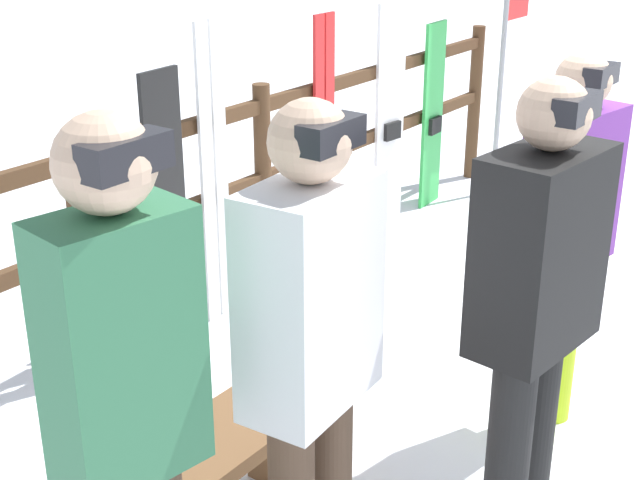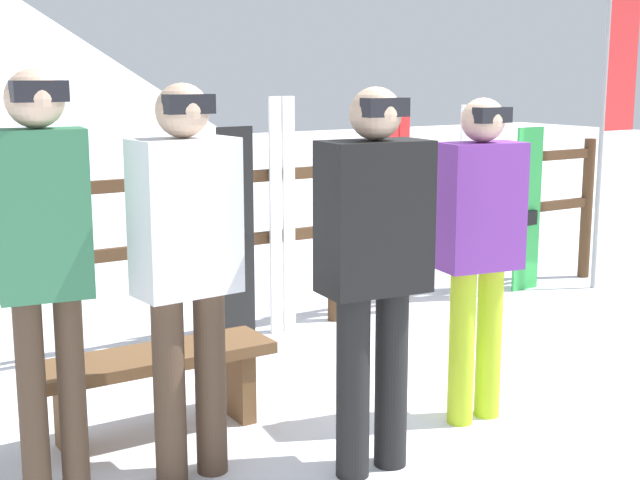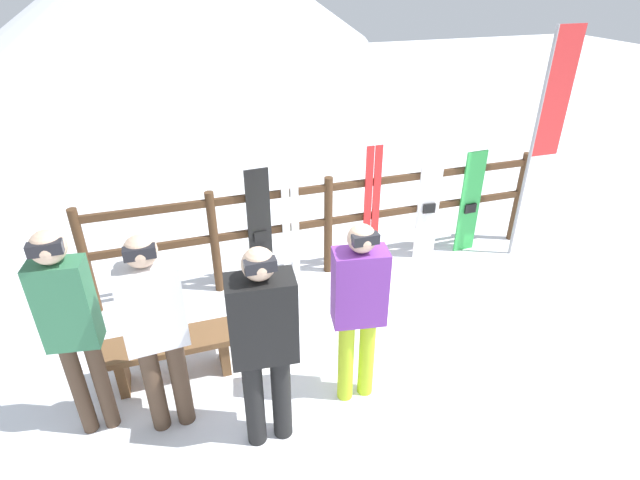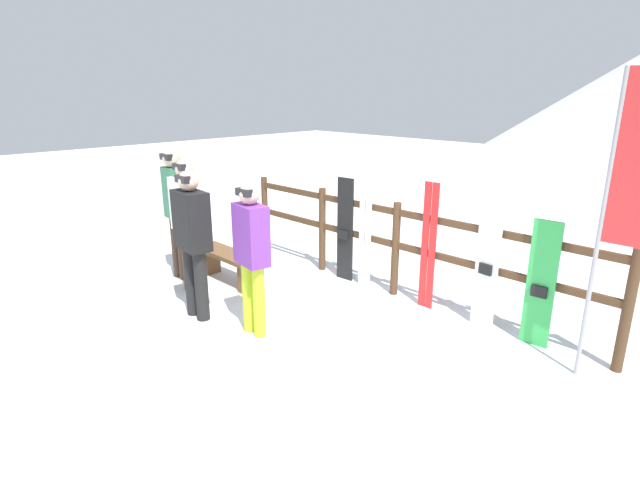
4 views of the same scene
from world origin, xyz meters
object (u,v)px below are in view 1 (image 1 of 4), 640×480
(snowboard_black_stripe, at_px, (167,213))
(ski_pair_red, at_px, (324,143))
(snowboard_white, at_px, (390,120))
(person_white, at_px, (311,348))
(person_black, at_px, (536,300))
(person_purple, at_px, (568,223))
(person_plaid_green, at_px, (127,397))
(ski_pair_white, at_px, (214,177))
(snowboard_green, at_px, (433,116))
(bench, at_px, (202,474))

(snowboard_black_stripe, bearing_deg, ski_pair_red, 0.15)
(ski_pair_red, bearing_deg, snowboard_white, -0.25)
(snowboard_white, bearing_deg, person_white, -151.45)
(person_black, bearing_deg, person_white, 152.57)
(person_purple, distance_m, person_plaid_green, 2.14)
(ski_pair_white, relative_size, ski_pair_red, 1.05)
(snowboard_white, bearing_deg, snowboard_green, -0.02)
(bench, distance_m, snowboard_black_stripe, 1.69)
(snowboard_white, bearing_deg, person_purple, -131.40)
(person_white, xyz_separation_m, ski_pair_red, (2.48, 1.77, -0.25))
(ski_pair_white, xyz_separation_m, snowboard_white, (1.75, -0.00, -0.05))
(person_plaid_green, distance_m, snowboard_white, 4.16)
(bench, distance_m, ski_pair_red, 2.77)
(person_plaid_green, bearing_deg, bench, 32.01)
(snowboard_black_stripe, bearing_deg, bench, -131.24)
(person_purple, xyz_separation_m, person_black, (-0.81, -0.21, 0.03))
(person_white, distance_m, person_black, 0.82)
(person_purple, distance_m, snowboard_white, 2.58)
(person_white, relative_size, snowboard_white, 1.13)
(person_plaid_green, distance_m, person_white, 0.59)
(snowboard_black_stripe, bearing_deg, person_black, -100.66)
(ski_pair_red, bearing_deg, bench, -153.09)
(bench, xyz_separation_m, snowboard_green, (3.79, 1.23, 0.36))
(person_white, bearing_deg, snowboard_green, 24.67)
(person_purple, xyz_separation_m, ski_pair_white, (-0.05, 1.93, -0.16))
(bench, bearing_deg, person_white, -95.70)
(bench, bearing_deg, person_plaid_green, -147.99)
(person_purple, height_order, person_plaid_green, person_plaid_green)
(person_black, xyz_separation_m, snowboard_green, (3.11, 2.14, -0.33))
(bench, bearing_deg, ski_pair_red, 26.91)
(person_purple, relative_size, person_black, 0.96)
(snowboard_black_stripe, bearing_deg, person_purple, -77.99)
(bench, xyz_separation_m, snowboard_black_stripe, (1.08, 1.23, 0.41))
(ski_pair_red, height_order, snowboard_green, ski_pair_red)
(person_white, bearing_deg, bench, 84.30)
(person_purple, bearing_deg, person_black, -165.30)
(person_plaid_green, height_order, snowboard_white, person_plaid_green)
(ski_pair_red, distance_m, snowboard_green, 1.36)
(person_purple, distance_m, person_white, 1.55)
(ski_pair_white, distance_m, snowboard_green, 2.35)
(person_white, height_order, ski_pair_white, person_white)
(snowboard_green, bearing_deg, person_white, -155.33)
(person_plaid_green, bearing_deg, person_black, -21.81)
(snowboard_black_stripe, xyz_separation_m, ski_pair_red, (1.35, 0.00, 0.06))
(bench, bearing_deg, ski_pair_white, 40.64)
(snowboard_black_stripe, bearing_deg, person_white, -122.69)
(person_plaid_green, relative_size, ski_pair_red, 1.16)
(bench, xyz_separation_m, person_plaid_green, (-0.63, -0.39, 0.78))
(person_plaid_green, relative_size, snowboard_green, 1.34)
(person_purple, xyz_separation_m, snowboard_black_stripe, (-0.41, 1.93, -0.26))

